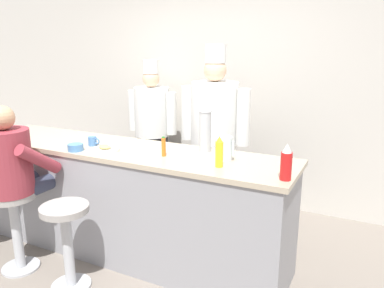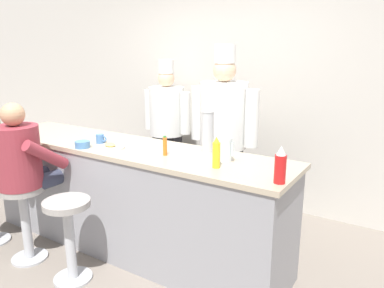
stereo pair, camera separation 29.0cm
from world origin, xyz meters
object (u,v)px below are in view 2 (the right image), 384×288
object	(u,v)px
hot_sauce_bottle_orange	(165,146)
cook_in_whites_far	(223,131)
empty_stool_round	(69,228)
water_pitcher_clear	(224,149)
cereal_bowl	(82,144)
diner_seated_maroon	(22,163)
cook_in_whites_near	(167,123)
breakfast_plate	(110,147)
coffee_mug_blue	(100,139)
ketchup_bottle_red	(280,166)
cup_stack_steel	(208,132)
mustard_bottle_yellow	(216,153)

from	to	relation	value
hot_sauce_bottle_orange	cook_in_whites_far	world-z (taller)	cook_in_whites_far
empty_stool_round	water_pitcher_clear	bearing A→B (deg)	35.45
water_pitcher_clear	empty_stool_round	size ratio (longest dim) A/B	0.26
cereal_bowl	diner_seated_maroon	distance (m)	0.52
hot_sauce_bottle_orange	cook_in_whites_near	world-z (taller)	cook_in_whites_near
empty_stool_round	cook_in_whites_far	world-z (taller)	cook_in_whites_far
breakfast_plate	coffee_mug_blue	size ratio (longest dim) A/B	2.10
ketchup_bottle_red	breakfast_plate	bearing A→B (deg)	178.52
cup_stack_steel	empty_stool_round	bearing A→B (deg)	-131.86
breakfast_plate	cook_in_whites_near	bearing A→B (deg)	107.00
hot_sauce_bottle_orange	coffee_mug_blue	bearing A→B (deg)	179.52
hot_sauce_bottle_orange	breakfast_plate	xyz separation A→B (m)	(-0.53, -0.08, -0.06)
coffee_mug_blue	empty_stool_round	world-z (taller)	coffee_mug_blue
coffee_mug_blue	diner_seated_maroon	world-z (taller)	diner_seated_maroon
breakfast_plate	cook_in_whites_far	size ratio (longest dim) A/B	0.13
water_pitcher_clear	empty_stool_round	world-z (taller)	water_pitcher_clear
ketchup_bottle_red	diner_seated_maroon	bearing A→B (deg)	-168.45
hot_sauce_bottle_orange	cook_in_whites_near	xyz separation A→B (m)	(-0.97, 1.35, -0.14)
mustard_bottle_yellow	hot_sauce_bottle_orange	bearing A→B (deg)	172.98
cup_stack_steel	hot_sauce_bottle_orange	bearing A→B (deg)	-131.02
cereal_bowl	coffee_mug_blue	xyz separation A→B (m)	(0.02, 0.20, 0.01)
mustard_bottle_yellow	cook_in_whites_near	bearing A→B (deg)	136.19
coffee_mug_blue	cereal_bowl	bearing A→B (deg)	-95.12
empty_stool_round	hot_sauce_bottle_orange	bearing A→B (deg)	47.75
mustard_bottle_yellow	ketchup_bottle_red	bearing A→B (deg)	-6.92
water_pitcher_clear	breakfast_plate	size ratio (longest dim) A/B	0.74
cereal_bowl	water_pitcher_clear	bearing A→B (deg)	14.58
coffee_mug_blue	cook_in_whites_far	world-z (taller)	cook_in_whites_far
water_pitcher_clear	cup_stack_steel	size ratio (longest dim) A/B	0.53
water_pitcher_clear	empty_stool_round	distance (m)	1.38
mustard_bottle_yellow	cook_in_whites_far	world-z (taller)	cook_in_whites_far
breakfast_plate	empty_stool_round	world-z (taller)	breakfast_plate
breakfast_plate	cook_in_whites_near	xyz separation A→B (m)	(-0.44, 1.43, -0.07)
mustard_bottle_yellow	cook_in_whites_near	size ratio (longest dim) A/B	0.14
ketchup_bottle_red	mustard_bottle_yellow	world-z (taller)	ketchup_bottle_red
mustard_bottle_yellow	cook_in_whites_far	bearing A→B (deg)	115.00
ketchup_bottle_red	cook_in_whites_far	world-z (taller)	cook_in_whites_far
breakfast_plate	cereal_bowl	bearing A→B (deg)	-154.17
ketchup_bottle_red	cook_in_whites_near	xyz separation A→B (m)	(-1.97, 1.47, -0.18)
cook_in_whites_far	cup_stack_steel	bearing A→B (deg)	-73.53
cup_stack_steel	cook_in_whites_near	bearing A→B (deg)	138.24
diner_seated_maroon	cook_in_whites_near	distance (m)	1.91
breakfast_plate	cup_stack_steel	distance (m)	0.86
coffee_mug_blue	cook_in_whites_far	xyz separation A→B (m)	(0.78, 0.92, -0.01)
cook_in_whites_near	diner_seated_maroon	bearing A→B (deg)	-94.16
cereal_bowl	cup_stack_steel	xyz separation A→B (m)	(0.99, 0.47, 0.14)
diner_seated_maroon	cook_in_whites_near	size ratio (longest dim) A/B	0.83
cup_stack_steel	mustard_bottle_yellow	bearing A→B (deg)	-51.52
empty_stool_round	breakfast_plate	bearing A→B (deg)	89.78
mustard_bottle_yellow	breakfast_plate	size ratio (longest dim) A/B	0.94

